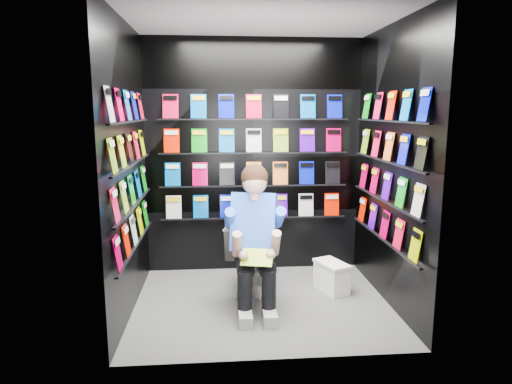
{
  "coord_description": "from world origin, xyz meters",
  "views": [
    {
      "loc": [
        -0.4,
        -4.08,
        1.82
      ],
      "look_at": [
        -0.04,
        0.15,
        1.06
      ],
      "focal_mm": 32.0,
      "sensor_mm": 36.0,
      "label": 1
    }
  ],
  "objects": [
    {
      "name": "reader",
      "position": [
        -0.08,
        -0.01,
        0.79
      ],
      "size": [
        0.72,
        0.91,
        1.48
      ],
      "primitive_type": null,
      "rotation": [
        0.0,
        0.0,
        -0.23
      ],
      "color": "blue",
      "rests_on": "toilet"
    },
    {
      "name": "held_comic",
      "position": [
        -0.08,
        -0.36,
        0.58
      ],
      "size": [
        0.3,
        0.21,
        0.11
      ],
      "primitive_type": "cube",
      "rotation": [
        -0.96,
        0.0,
        -0.23
      ],
      "color": "green",
      "rests_on": "reader"
    },
    {
      "name": "toilet",
      "position": [
        -0.08,
        0.37,
        0.37
      ],
      "size": [
        0.58,
        0.83,
        0.73
      ],
      "primitive_type": "imported",
      "rotation": [
        0.0,
        0.0,
        2.91
      ],
      "color": "silver",
      "rests_on": "floor"
    },
    {
      "name": "longbox_lid",
      "position": [
        0.74,
        0.25,
        0.29
      ],
      "size": [
        0.35,
        0.44,
        0.03
      ],
      "primitive_type": "cube",
      "rotation": [
        0.0,
        0.0,
        0.37
      ],
      "color": "white",
      "rests_on": "longbox"
    },
    {
      "name": "wall_back",
      "position": [
        0.0,
        1.0,
        1.3
      ],
      "size": [
        2.4,
        0.04,
        2.6
      ],
      "primitive_type": "cube",
      "color": "black",
      "rests_on": "floor"
    },
    {
      "name": "comics_back",
      "position": [
        0.0,
        0.97,
        1.31
      ],
      "size": [
        2.1,
        0.06,
        1.37
      ],
      "primitive_type": null,
      "color": "orange",
      "rests_on": "wall_back"
    },
    {
      "name": "ceiling",
      "position": [
        0.0,
        0.0,
        2.6
      ],
      "size": [
        2.4,
        2.4,
        0.0
      ],
      "primitive_type": "plane",
      "color": "white",
      "rests_on": "floor"
    },
    {
      "name": "floor",
      "position": [
        0.0,
        0.0,
        0.0
      ],
      "size": [
        2.4,
        2.4,
        0.0
      ],
      "primitive_type": "plane",
      "color": "#575755",
      "rests_on": "ground"
    },
    {
      "name": "longbox",
      "position": [
        0.74,
        0.25,
        0.14
      ],
      "size": [
        0.32,
        0.42,
        0.28
      ],
      "primitive_type": "cube",
      "rotation": [
        0.0,
        0.0,
        0.37
      ],
      "color": "white",
      "rests_on": "floor"
    },
    {
      "name": "wall_right",
      "position": [
        1.2,
        0.0,
        1.3
      ],
      "size": [
        0.04,
        2.0,
        2.6
      ],
      "primitive_type": "cube",
      "color": "black",
      "rests_on": "floor"
    },
    {
      "name": "wall_front",
      "position": [
        0.0,
        -1.0,
        1.3
      ],
      "size": [
        2.4,
        0.04,
        2.6
      ],
      "primitive_type": "cube",
      "color": "black",
      "rests_on": "floor"
    },
    {
      "name": "comics_left",
      "position": [
        -1.17,
        0.0,
        1.31
      ],
      "size": [
        0.06,
        1.7,
        1.37
      ],
      "primitive_type": null,
      "color": "orange",
      "rests_on": "wall_left"
    },
    {
      "name": "wall_left",
      "position": [
        -1.2,
        0.0,
        1.3
      ],
      "size": [
        0.04,
        2.0,
        2.6
      ],
      "primitive_type": "cube",
      "color": "black",
      "rests_on": "floor"
    },
    {
      "name": "comics_right",
      "position": [
        1.17,
        0.0,
        1.31
      ],
      "size": [
        0.06,
        1.7,
        1.37
      ],
      "primitive_type": null,
      "color": "orange",
      "rests_on": "wall_right"
    }
  ]
}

